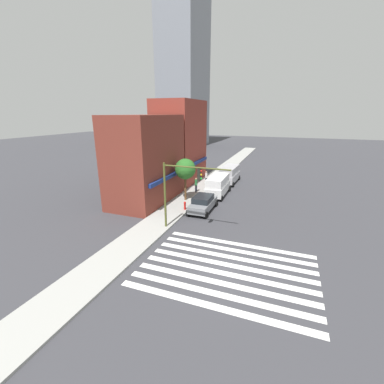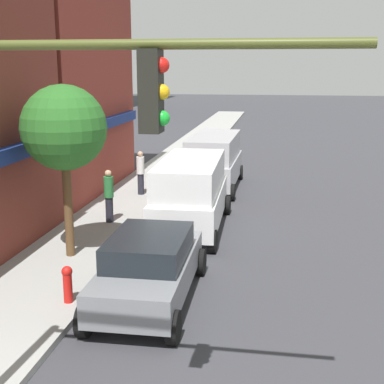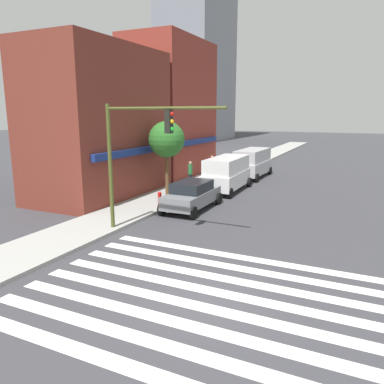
{
  "view_description": "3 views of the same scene",
  "coord_description": "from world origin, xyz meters",
  "px_view_note": "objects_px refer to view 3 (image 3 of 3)",
  "views": [
    {
      "loc": [
        -13.98,
        -2.89,
        9.47
      ],
      "look_at": [
        4.17,
        4.0,
        3.5
      ],
      "focal_mm": 24.0,
      "sensor_mm": 36.0,
      "label": 1
    },
    {
      "loc": [
        -1.92,
        1.91,
        5.25
      ],
      "look_at": [
        15.0,
        4.7,
        1.2
      ],
      "focal_mm": 50.0,
      "sensor_mm": 36.0,
      "label": 2
    },
    {
      "loc": [
        -9.24,
        -3.96,
        5.31
      ],
      "look_at": [
        9.11,
        4.7,
        1.0
      ],
      "focal_mm": 35.0,
      "sensor_mm": 36.0,
      "label": 3
    }
  ],
  "objects_px": {
    "traffic_signal": "(136,145)",
    "pedestrian_white_shirt": "(212,166)",
    "fire_hydrant": "(160,198)",
    "van_white": "(227,173)",
    "pedestrian_green_top": "(190,173)",
    "van_silver": "(252,162)",
    "street_tree": "(167,140)",
    "sedan_grey": "(192,195)"
  },
  "relations": [
    {
      "from": "traffic_signal",
      "to": "pedestrian_white_shirt",
      "type": "relative_size",
      "value": 3.22
    },
    {
      "from": "fire_hydrant",
      "to": "street_tree",
      "type": "bearing_deg",
      "value": 20.94
    },
    {
      "from": "pedestrian_white_shirt",
      "to": "street_tree",
      "type": "distance_m",
      "value": 7.79
    },
    {
      "from": "fire_hydrant",
      "to": "street_tree",
      "type": "xyz_separation_m",
      "value": [
        2.87,
        1.1,
        3.04
      ]
    },
    {
      "from": "van_white",
      "to": "sedan_grey",
      "type": "bearing_deg",
      "value": 178.31
    },
    {
      "from": "sedan_grey",
      "to": "van_white",
      "type": "height_order",
      "value": "van_white"
    },
    {
      "from": "van_silver",
      "to": "pedestrian_green_top",
      "type": "height_order",
      "value": "van_silver"
    },
    {
      "from": "traffic_signal",
      "to": "fire_hydrant",
      "type": "height_order",
      "value": "traffic_signal"
    },
    {
      "from": "traffic_signal",
      "to": "van_silver",
      "type": "bearing_deg",
      "value": -1.08
    },
    {
      "from": "traffic_signal",
      "to": "pedestrian_white_shirt",
      "type": "distance_m",
      "value": 14.99
    },
    {
      "from": "van_white",
      "to": "pedestrian_green_top",
      "type": "height_order",
      "value": "van_white"
    },
    {
      "from": "traffic_signal",
      "to": "sedan_grey",
      "type": "bearing_deg",
      "value": -3.66
    },
    {
      "from": "van_white",
      "to": "pedestrian_green_top",
      "type": "relative_size",
      "value": 2.86
    },
    {
      "from": "sedan_grey",
      "to": "pedestrian_green_top",
      "type": "distance_m",
      "value": 6.18
    },
    {
      "from": "fire_hydrant",
      "to": "street_tree",
      "type": "relative_size",
      "value": 0.18
    },
    {
      "from": "sedan_grey",
      "to": "fire_hydrant",
      "type": "xyz_separation_m",
      "value": [
        -0.65,
        1.7,
        -0.23
      ]
    },
    {
      "from": "sedan_grey",
      "to": "van_white",
      "type": "distance_m",
      "value": 5.6
    },
    {
      "from": "van_white",
      "to": "street_tree",
      "type": "bearing_deg",
      "value": 138.5
    },
    {
      "from": "pedestrian_white_shirt",
      "to": "van_silver",
      "type": "bearing_deg",
      "value": -171.01
    },
    {
      "from": "van_silver",
      "to": "pedestrian_green_top",
      "type": "relative_size",
      "value": 2.84
    },
    {
      "from": "van_silver",
      "to": "pedestrian_white_shirt",
      "type": "xyz_separation_m",
      "value": [
        -2.21,
        2.72,
        -0.21
      ]
    },
    {
      "from": "pedestrian_white_shirt",
      "to": "pedestrian_green_top",
      "type": "height_order",
      "value": "same"
    },
    {
      "from": "van_white",
      "to": "pedestrian_white_shirt",
      "type": "xyz_separation_m",
      "value": [
        3.99,
        2.72,
        -0.21
      ]
    },
    {
      "from": "van_silver",
      "to": "pedestrian_white_shirt",
      "type": "distance_m",
      "value": 3.51
    },
    {
      "from": "sedan_grey",
      "to": "van_silver",
      "type": "relative_size",
      "value": 0.88
    },
    {
      "from": "sedan_grey",
      "to": "fire_hydrant",
      "type": "bearing_deg",
      "value": 110.26
    },
    {
      "from": "van_silver",
      "to": "fire_hydrant",
      "type": "height_order",
      "value": "van_silver"
    },
    {
      "from": "fire_hydrant",
      "to": "van_white",
      "type": "bearing_deg",
      "value": -15.25
    },
    {
      "from": "fire_hydrant",
      "to": "pedestrian_green_top",
      "type": "bearing_deg",
      "value": 9.59
    },
    {
      "from": "traffic_signal",
      "to": "pedestrian_green_top",
      "type": "bearing_deg",
      "value": 13.05
    },
    {
      "from": "van_white",
      "to": "pedestrian_white_shirt",
      "type": "height_order",
      "value": "van_white"
    },
    {
      "from": "pedestrian_white_shirt",
      "to": "pedestrian_green_top",
      "type": "xyz_separation_m",
      "value": [
        -4.03,
        0.03,
        0.0
      ]
    },
    {
      "from": "sedan_grey",
      "to": "pedestrian_white_shirt",
      "type": "distance_m",
      "value": 9.95
    },
    {
      "from": "fire_hydrant",
      "to": "sedan_grey",
      "type": "bearing_deg",
      "value": -68.95
    },
    {
      "from": "traffic_signal",
      "to": "van_silver",
      "type": "xyz_separation_m",
      "value": [
        16.72,
        -0.32,
        -2.69
      ]
    },
    {
      "from": "traffic_signal",
      "to": "street_tree",
      "type": "xyz_separation_m",
      "value": [
        7.17,
        2.48,
        -0.32
      ]
    },
    {
      "from": "pedestrian_green_top",
      "to": "street_tree",
      "type": "height_order",
      "value": "street_tree"
    },
    {
      "from": "street_tree",
      "to": "fire_hydrant",
      "type": "bearing_deg",
      "value": -159.06
    },
    {
      "from": "pedestrian_green_top",
      "to": "fire_hydrant",
      "type": "relative_size",
      "value": 2.1
    },
    {
      "from": "van_silver",
      "to": "street_tree",
      "type": "bearing_deg",
      "value": 164.48
    },
    {
      "from": "van_white",
      "to": "street_tree",
      "type": "relative_size",
      "value": 1.08
    },
    {
      "from": "traffic_signal",
      "to": "van_white",
      "type": "relative_size",
      "value": 1.13
    }
  ]
}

